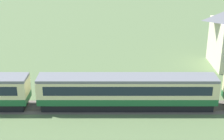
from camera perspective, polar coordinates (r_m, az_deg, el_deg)
The scene contains 2 objects.
passenger_train at distance 40.33m, azimuth 2.81°, elevation -3.42°, with size 109.32×3.05×3.97m.
railway_track at distance 41.32m, azimuth 3.46°, elevation -6.19°, with size 158.78×3.60×0.04m.
Camera 1 is at (-19.84, -36.87, 19.01)m, focal length 55.00 mm.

